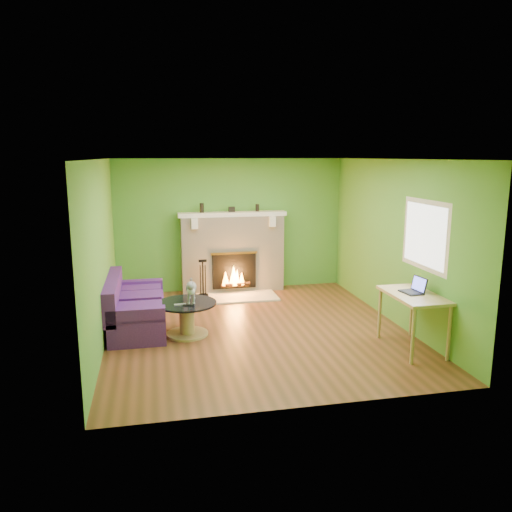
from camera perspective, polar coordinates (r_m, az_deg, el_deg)
The scene contains 22 objects.
floor at distance 7.83m, azimuth 0.08°, elevation -8.37°, with size 5.00×5.00×0.00m, color #5A3419.
ceiling at distance 7.37m, azimuth 0.09°, elevation 11.01°, with size 5.00×5.00×0.00m, color white.
wall_back at distance 9.92m, azimuth -2.89°, elevation 3.56°, with size 5.00×5.00×0.00m, color #519831.
wall_front at distance 5.13m, azimuth 5.83°, elevation -3.90°, with size 5.00×5.00×0.00m, color #519831.
wall_left at distance 7.38m, azimuth -17.29°, elevation 0.34°, with size 5.00×5.00×0.00m, color #519831.
wall_right at distance 8.25m, azimuth 15.57°, elevation 1.56°, with size 5.00×5.00×0.00m, color #519831.
window_frame at distance 7.43m, azimuth 18.76°, elevation 2.28°, with size 1.20×1.20×0.00m, color silver.
window_pane at distance 7.42m, azimuth 18.71°, elevation 2.28°, with size 1.06×1.06×0.00m, color white.
fireplace at distance 9.83m, azimuth -2.69°, elevation 0.37°, with size 2.10×0.46×1.58m.
hearth at distance 9.51m, azimuth -2.15°, elevation -4.69°, with size 1.50×0.75×0.03m, color beige.
mantel at distance 9.69m, azimuth -2.71°, elevation 4.81°, with size 2.10×0.28×0.08m, color white.
sofa at distance 8.04m, azimuth -13.79°, elevation -5.84°, with size 0.86×1.80×0.81m.
coffee_table at distance 7.58m, azimuth -7.91°, elevation -6.83°, with size 0.90×0.90×0.51m.
desk at distance 7.20m, azimuth 17.58°, elevation -4.88°, with size 0.62×1.07×0.79m.
cat at distance 7.52m, azimuth -7.41°, elevation -3.86°, with size 0.21×0.56×0.35m, color #5D5D61, non-canonical shape.
remote_silver at distance 7.40m, azimuth -8.67°, elevation -5.50°, with size 0.17×0.04×0.02m, color gray.
remote_black at distance 7.35m, azimuth -7.71°, elevation -5.60°, with size 0.16×0.04×0.02m, color black.
laptop at distance 7.18m, azimuth 17.35°, elevation -3.18°, with size 0.26×0.30×0.23m, color black, non-canonical shape.
fire_tools at distance 9.48m, azimuth -6.08°, elevation -2.49°, with size 0.19×0.19×0.71m, color black, non-canonical shape.
mantel_vase_left at distance 9.63m, azimuth -6.22°, elevation 5.49°, with size 0.08×0.08×0.18m, color black.
mantel_vase_right at distance 9.80m, azimuth 0.15°, elevation 5.54°, with size 0.07×0.07×0.14m, color black.
mantel_box at distance 9.71m, azimuth -2.80°, elevation 5.35°, with size 0.12×0.08×0.10m, color black.
Camera 1 is at (-1.51, -7.22, 2.65)m, focal length 35.00 mm.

